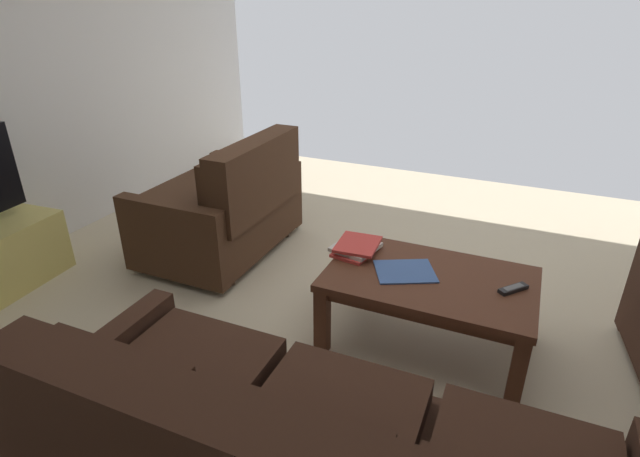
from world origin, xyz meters
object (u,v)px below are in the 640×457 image
(loveseat_near, at_px, (226,206))
(coffee_table, at_px, (429,287))
(tv_remote, at_px, (513,289))
(loose_magazine, at_px, (405,271))
(book_stack, at_px, (356,247))

(loveseat_near, distance_m, coffee_table, 1.63)
(tv_remote, xyz_separation_m, loose_magazine, (0.53, 0.04, -0.01))
(book_stack, distance_m, tv_remote, 0.84)
(loveseat_near, bearing_deg, book_stack, 161.41)
(book_stack, bearing_deg, tv_remote, 175.02)
(coffee_table, xyz_separation_m, book_stack, (0.44, -0.10, 0.09))
(loveseat_near, xyz_separation_m, book_stack, (-1.12, 0.38, 0.09))
(coffee_table, xyz_separation_m, loose_magazine, (0.13, 0.01, 0.07))
(loose_magazine, bearing_deg, book_stack, -136.31)
(loveseat_near, xyz_separation_m, tv_remote, (-1.95, 0.45, 0.07))
(book_stack, xyz_separation_m, tv_remote, (-0.84, 0.07, -0.02))
(coffee_table, height_order, loose_magazine, loose_magazine)
(book_stack, height_order, loose_magazine, book_stack)
(coffee_table, bearing_deg, loveseat_near, -17.00)
(loveseat_near, bearing_deg, coffee_table, 163.00)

